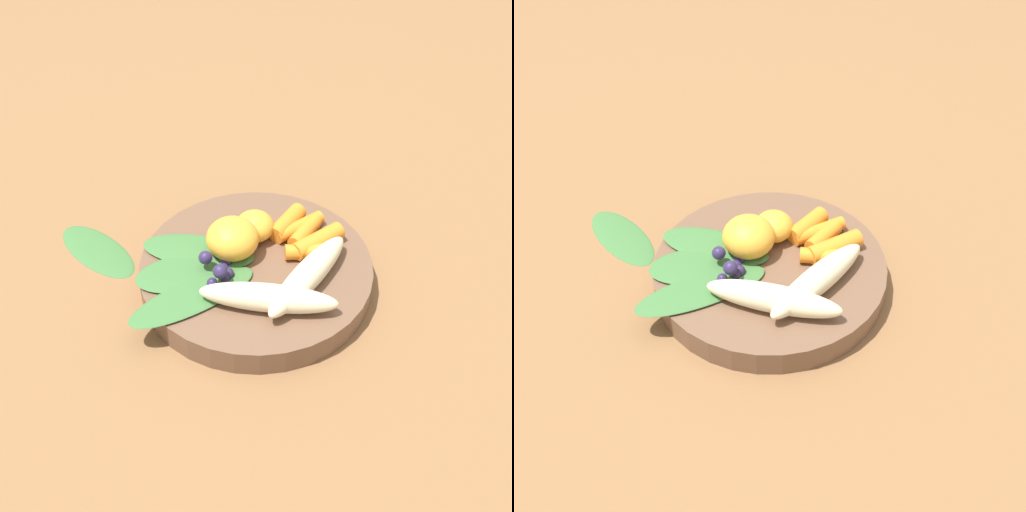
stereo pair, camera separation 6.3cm
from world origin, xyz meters
TOP-DOWN VIEW (x-y plane):
  - ground_plane at (0.00, 0.00)m, footprint 2.40×2.40m
  - bowl at (0.00, 0.00)m, footprint 0.24×0.24m
  - banana_peeled_left at (0.06, -0.00)m, footprint 0.03×0.14m
  - banana_peeled_right at (0.04, -0.05)m, footprint 0.13×0.08m
  - orange_segment_near at (-0.03, 0.00)m, footprint 0.06×0.06m
  - orange_segment_far at (-0.02, 0.03)m, footprint 0.04×0.04m
  - carrot_front at (0.04, 0.04)m, footprint 0.05×0.04m
  - carrot_mid_left at (0.04, 0.05)m, footprint 0.04×0.06m
  - carrot_mid_right at (0.02, 0.06)m, footprint 0.02×0.05m
  - carrot_rear at (0.01, 0.07)m, footprint 0.04×0.06m
  - carrot_small at (-0.00, 0.06)m, footprint 0.02×0.05m
  - blueberry_pile at (-0.02, -0.03)m, footprint 0.04×0.05m
  - kale_leaf_left at (-0.06, -0.02)m, footprint 0.13×0.09m
  - kale_leaf_right at (-0.05, -0.05)m, footprint 0.10×0.11m
  - kale_leaf_rear at (-0.03, -0.08)m, footprint 0.10×0.14m
  - kale_leaf_stray at (-0.18, -0.05)m, footprint 0.12×0.07m

SIDE VIEW (x-z plane):
  - ground_plane at x=0.00m, z-range 0.00..0.00m
  - kale_leaf_stray at x=-0.18m, z-range 0.00..0.01m
  - bowl at x=0.00m, z-range 0.00..0.03m
  - kale_leaf_left at x=-0.06m, z-range 0.03..0.03m
  - kale_leaf_right at x=-0.05m, z-range 0.03..0.03m
  - kale_leaf_rear at x=-0.03m, z-range 0.03..0.03m
  - carrot_rear at x=0.01m, z-range 0.03..0.04m
  - carrot_front at x=0.04m, z-range 0.03..0.05m
  - carrot_mid_right at x=0.02m, z-range 0.03..0.05m
  - carrot_small at x=0.00m, z-range 0.03..0.05m
  - carrot_mid_left at x=0.04m, z-range 0.03..0.05m
  - blueberry_pile at x=-0.02m, z-range 0.03..0.05m
  - banana_peeled_left at x=0.06m, z-range 0.03..0.06m
  - banana_peeled_right at x=0.04m, z-range 0.03..0.06m
  - orange_segment_far at x=-0.02m, z-range 0.03..0.06m
  - orange_segment_near at x=-0.03m, z-range 0.03..0.07m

